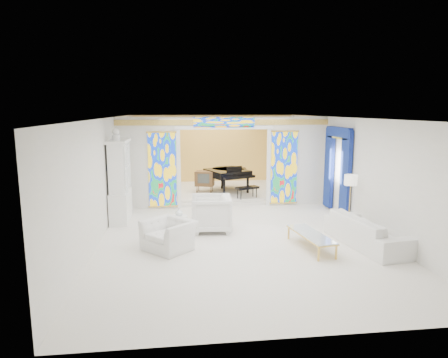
{
  "coord_description": "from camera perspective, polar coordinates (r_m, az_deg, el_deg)",
  "views": [
    {
      "loc": [
        -1.58,
        -11.08,
        3.23
      ],
      "look_at": [
        -0.21,
        0.2,
        1.25
      ],
      "focal_mm": 32.0,
      "sensor_mm": 36.0,
      "label": 1
    }
  ],
  "objects": [
    {
      "name": "stained_glass_transom",
      "position": [
        13.07,
        0.04,
        8.1
      ],
      "size": [
        2.0,
        0.04,
        0.34
      ],
      "primitive_type": "cube",
      "color": "gold",
      "rests_on": "partition_wall"
    },
    {
      "name": "side_table",
      "position": [
        10.34,
        -6.42,
        -6.28
      ],
      "size": [
        0.5,
        0.5,
        0.55
      ],
      "rotation": [
        0.0,
        0.0,
        -0.13
      ],
      "color": "white",
      "rests_on": "floor"
    },
    {
      "name": "armchair_left",
      "position": [
        9.46,
        -7.91,
        -7.94
      ],
      "size": [
        1.42,
        1.42,
        0.7
      ],
      "primitive_type": "imported",
      "rotation": [
        0.0,
        0.0,
        -0.81
      ],
      "color": "silver",
      "rests_on": "floor"
    },
    {
      "name": "grand_piano",
      "position": [
        15.13,
        0.71,
        0.89
      ],
      "size": [
        1.88,
        2.84,
        1.01
      ],
      "rotation": [
        0.0,
        0.0,
        0.4
      ],
      "color": "black",
      "rests_on": "alcove_platform"
    },
    {
      "name": "blue_drapes",
      "position": [
        12.89,
        15.89,
        2.15
      ],
      "size": [
        0.14,
        1.85,
        2.65
      ],
      "color": "navy",
      "rests_on": "wall_right"
    },
    {
      "name": "gold_curtain_back",
      "position": [
        17.12,
        -1.57,
        4.09
      ],
      "size": [
        6.7,
        0.1,
        2.9
      ],
      "primitive_type": "cube",
      "color": "gold",
      "rests_on": "wall_back"
    },
    {
      "name": "wall_left",
      "position": [
        11.38,
        -16.54,
        0.74
      ],
      "size": [
        0.02,
        12.0,
        3.0
      ],
      "primitive_type": "cube",
      "color": "white",
      "rests_on": "floor"
    },
    {
      "name": "ceiling",
      "position": [
        11.19,
        1.22,
        8.72
      ],
      "size": [
        7.0,
        12.0,
        0.02
      ],
      "primitive_type": "cube",
      "color": "white",
      "rests_on": "wall_back"
    },
    {
      "name": "wall_right",
      "position": [
        12.31,
        17.55,
        1.35
      ],
      "size": [
        0.02,
        12.0,
        3.0
      ],
      "primitive_type": "cube",
      "color": "white",
      "rests_on": "floor"
    },
    {
      "name": "china_cabinet",
      "position": [
        11.97,
        -14.66,
        -0.34
      ],
      "size": [
        0.56,
        1.46,
        2.72
      ],
      "color": "white",
      "rests_on": "floor"
    },
    {
      "name": "vase",
      "position": [
        10.27,
        -6.45,
        -4.72
      ],
      "size": [
        0.21,
        0.21,
        0.2
      ],
      "primitive_type": "imported",
      "rotation": [
        0.0,
        0.0,
        0.09
      ],
      "color": "white",
      "rests_on": "side_table"
    },
    {
      "name": "partition_wall",
      "position": [
        13.26,
        -0.01,
        3.07
      ],
      "size": [
        7.0,
        0.22,
        3.0
      ],
      "color": "white",
      "rests_on": "floor"
    },
    {
      "name": "stained_glass_left",
      "position": [
        13.12,
        -8.79,
        1.32
      ],
      "size": [
        0.9,
        0.04,
        2.4
      ],
      "primitive_type": "cube",
      "color": "gold",
      "rests_on": "partition_wall"
    },
    {
      "name": "coffee_table",
      "position": [
        9.64,
        12.32,
        -7.79
      ],
      "size": [
        0.75,
        1.71,
        0.37
      ],
      "rotation": [
        0.0,
        0.0,
        0.15
      ],
      "color": "white",
      "rests_on": "floor"
    },
    {
      "name": "wall_back",
      "position": [
        17.24,
        -1.61,
        4.13
      ],
      "size": [
        7.0,
        0.02,
        3.0
      ],
      "primitive_type": "cube",
      "color": "white",
      "rests_on": "floor"
    },
    {
      "name": "floor_lamp",
      "position": [
        11.55,
        17.65,
        -0.48
      ],
      "size": [
        0.46,
        0.46,
        1.46
      ],
      "rotation": [
        0.0,
        0.0,
        -0.36
      ],
      "color": "#E0B34E",
      "rests_on": "floor"
    },
    {
      "name": "tv_console",
      "position": [
        14.89,
        -2.79,
        0.07
      ],
      "size": [
        0.77,
        0.62,
        0.79
      ],
      "rotation": [
        0.0,
        0.0,
        -0.26
      ],
      "color": "brown",
      "rests_on": "alcove_platform"
    },
    {
      "name": "wall_front",
      "position": [
        5.59,
        9.94,
        -8.28
      ],
      "size": [
        7.0,
        0.02,
        3.0
      ],
      "primitive_type": "cube",
      "color": "white",
      "rests_on": "floor"
    },
    {
      "name": "stained_glass_right",
      "position": [
        13.6,
        8.57,
        1.63
      ],
      "size": [
        0.9,
        0.04,
        2.4
      ],
      "primitive_type": "cube",
      "color": "gold",
      "rests_on": "partition_wall"
    },
    {
      "name": "alcove_platform",
      "position": [
        15.58,
        -0.94,
        -1.73
      ],
      "size": [
        6.8,
        3.8,
        0.18
      ],
      "primitive_type": "cube",
      "color": "white",
      "rests_on": "floor"
    },
    {
      "name": "armchair_right",
      "position": [
        10.74,
        -1.87,
        -4.93
      ],
      "size": [
        1.12,
        1.09,
        0.96
      ],
      "primitive_type": "imported",
      "rotation": [
        0.0,
        0.0,
        -1.63
      ],
      "color": "silver",
      "rests_on": "floor"
    },
    {
      "name": "sofa",
      "position": [
        10.24,
        19.82,
        -6.98
      ],
      "size": [
        1.32,
        2.58,
        0.72
      ],
      "primitive_type": "imported",
      "rotation": [
        0.0,
        0.0,
        1.72
      ],
      "color": "silver",
      "rests_on": "floor"
    },
    {
      "name": "chandelier",
      "position": [
        15.2,
        -0.17,
        7.33
      ],
      "size": [
        0.48,
        0.48,
        0.3
      ],
      "primitive_type": "cylinder",
      "color": "#E0B34E",
      "rests_on": "ceiling"
    },
    {
      "name": "floor",
      "position": [
        11.65,
        1.17,
        -6.21
      ],
      "size": [
        12.0,
        12.0,
        0.0
      ],
      "primitive_type": "plane",
      "color": "white",
      "rests_on": "ground"
    }
  ]
}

